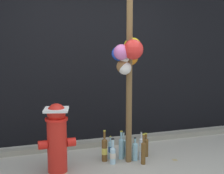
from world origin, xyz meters
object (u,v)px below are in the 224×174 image
at_px(bottle_3, 146,146).
at_px(bottle_8, 113,154).
at_px(memorial_post, 128,43).
at_px(fire_hydrant, 57,136).
at_px(bottle_7, 110,149).
at_px(bottle_1, 129,149).
at_px(bottle_2, 141,148).
at_px(bottle_4, 124,147).
at_px(bottle_9, 121,147).
at_px(bottle_5, 104,149).
at_px(bottle_0, 143,152).
at_px(bottle_6, 135,151).

bearing_deg(bottle_3, bottle_8, -167.49).
relative_size(memorial_post, bottle_8, 8.08).
distance_m(fire_hydrant, bottle_3, 1.32).
distance_m(fire_hydrant, bottle_7, 0.87).
distance_m(bottle_1, bottle_2, 0.18).
xyz_separation_m(bottle_3, bottle_8, (-0.53, -0.12, -0.01)).
bearing_deg(bottle_4, bottle_9, -127.10).
xyz_separation_m(memorial_post, bottle_4, (0.02, 0.22, -1.47)).
bearing_deg(bottle_2, bottle_5, 168.21).
bearing_deg(bottle_3, bottle_1, 175.83).
distance_m(bottle_2, bottle_3, 0.15).
bearing_deg(bottle_4, fire_hydrant, -165.71).
bearing_deg(bottle_8, memorial_post, 3.88).
bearing_deg(bottle_2, bottle_8, -176.86).
distance_m(bottle_0, bottle_4, 0.40).
relative_size(bottle_4, bottle_5, 0.83).
relative_size(bottle_5, bottle_7, 1.34).
bearing_deg(bottle_1, bottle_6, -68.68).
xyz_separation_m(memorial_post, bottle_9, (-0.05, 0.12, -1.44)).
bearing_deg(bottle_4, bottle_1, -66.66).
relative_size(memorial_post, bottle_0, 6.80).
relative_size(bottle_4, bottle_9, 0.90).
xyz_separation_m(bottle_2, bottle_8, (-0.42, -0.02, -0.03)).
height_order(memorial_post, bottle_1, memorial_post).
height_order(fire_hydrant, bottle_9, fire_hydrant).
bearing_deg(bottle_6, bottle_0, -71.45).
height_order(bottle_3, bottle_8, bottle_8).
bearing_deg(bottle_0, bottle_5, 149.70).
distance_m(bottle_0, bottle_9, 0.35).
distance_m(bottle_0, bottle_2, 0.17).
relative_size(bottle_1, bottle_9, 0.87).
height_order(fire_hydrant, bottle_1, fire_hydrant).
bearing_deg(bottle_3, memorial_post, -161.76).
xyz_separation_m(bottle_0, bottle_7, (-0.35, 0.34, -0.03)).
relative_size(bottle_1, bottle_6, 1.06).
distance_m(bottle_2, bottle_8, 0.42).
xyz_separation_m(memorial_post, bottle_6, (0.11, 0.00, -1.47)).
height_order(bottle_2, bottle_8, bottle_2).
relative_size(fire_hydrant, bottle_5, 2.02).
distance_m(fire_hydrant, bottle_8, 0.81).
height_order(bottle_1, bottle_8, bottle_8).
bearing_deg(bottle_6, bottle_4, 112.22).
xyz_separation_m(fire_hydrant, bottle_1, (1.03, 0.16, -0.32)).
bearing_deg(bottle_6, bottle_9, 142.98).
bearing_deg(bottle_1, bottle_7, 167.27).
xyz_separation_m(bottle_3, bottle_4, (-0.29, 0.11, -0.01)).
distance_m(memorial_post, bottle_5, 1.47).
height_order(bottle_1, bottle_7, bottle_1).
height_order(bottle_5, bottle_8, bottle_5).
xyz_separation_m(bottle_2, bottle_7, (-0.39, 0.17, -0.03)).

